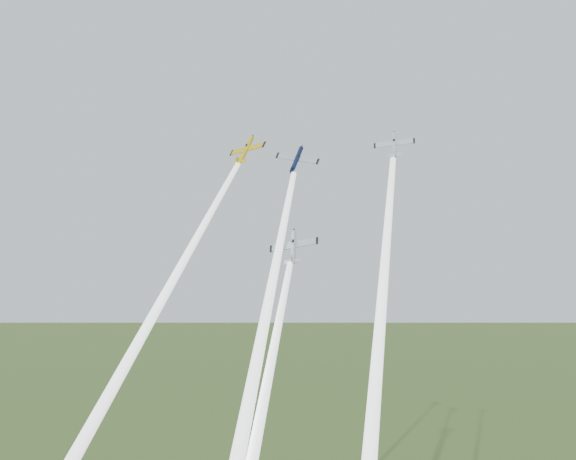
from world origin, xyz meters
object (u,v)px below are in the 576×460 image
at_px(plane_navy, 296,160).
at_px(plane_silver_right, 394,145).
at_px(plane_silver_low, 293,247).
at_px(plane_yellow, 246,150).

xyz_separation_m(plane_navy, plane_silver_right, (17.43, 1.03, 1.36)).
height_order(plane_silver_right, plane_silver_low, plane_silver_right).
distance_m(plane_yellow, plane_navy, 12.57).
relative_size(plane_yellow, plane_silver_right, 1.26).
distance_m(plane_navy, plane_silver_right, 17.52).
distance_m(plane_silver_right, plane_silver_low, 23.12).
xyz_separation_m(plane_navy, plane_silver_low, (4.26, -8.53, -15.07)).
bearing_deg(plane_navy, plane_silver_right, -12.53).
bearing_deg(plane_silver_right, plane_navy, 167.21).
xyz_separation_m(plane_yellow, plane_silver_low, (16.26, -10.90, -17.97)).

